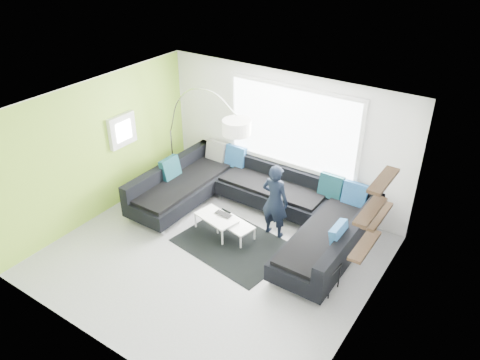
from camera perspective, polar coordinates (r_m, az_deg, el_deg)
name	(u,v)px	position (r m, az deg, el deg)	size (l,w,h in m)	color
ground	(213,255)	(8.65, -3.30, -9.17)	(5.50, 5.50, 0.00)	gray
room_shell	(219,164)	(7.76, -2.56, 1.94)	(5.54, 5.04, 2.82)	silver
sectional_sofa	(250,208)	(9.17, 1.27, -3.38)	(4.38, 2.73, 0.94)	black
rug	(234,244)	(8.88, -0.72, -7.86)	(2.04, 1.49, 0.01)	black
coffee_table	(226,227)	(9.05, -1.71, -5.72)	(1.07, 0.62, 0.35)	white
arc_lamp	(170,131)	(10.44, -8.50, 5.92)	(2.36, 1.04, 2.51)	silver
side_table	(325,277)	(7.95, 10.38, -11.52)	(0.37, 0.37, 0.51)	black
person	(275,201)	(8.77, 4.29, -2.55)	(0.55, 0.37, 1.50)	black
laptop	(222,215)	(9.04, -2.22, -4.35)	(0.36, 0.25, 0.03)	black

